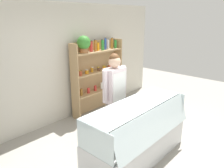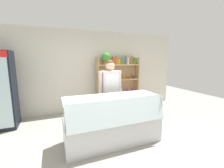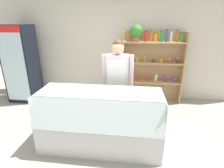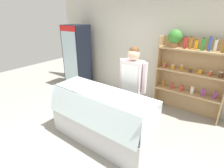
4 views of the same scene
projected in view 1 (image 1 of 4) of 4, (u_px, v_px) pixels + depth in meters
name	position (u px, v px, depth m)	size (l,w,h in m)	color
ground_plane	(137.00, 158.00, 3.85)	(12.00, 12.00, 0.00)	gray
back_wall	(56.00, 65.00, 4.92)	(6.80, 0.10, 2.70)	beige
shelving_unit	(95.00, 68.00, 5.48)	(1.54, 0.31, 1.98)	tan
deli_display_case	(137.00, 142.00, 3.79)	(2.01, 0.81, 1.01)	silver
shop_clerk	(115.00, 90.00, 4.18)	(0.60, 0.25, 1.75)	#383D51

